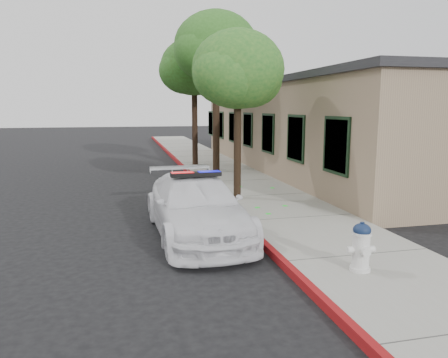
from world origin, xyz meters
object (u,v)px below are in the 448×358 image
fire_hydrant (361,247)px  street_tree_far (195,70)px  street_tree_mid (216,51)px  police_car (196,206)px  street_tree_near (238,73)px  clapboard_building (323,126)px

fire_hydrant → street_tree_far: street_tree_far is taller
fire_hydrant → street_tree_mid: street_tree_mid is taller
police_car → street_tree_near: bearing=57.7°
street_tree_near → street_tree_far: bearing=89.6°
clapboard_building → street_tree_mid: 6.35m
police_car → street_tree_far: (1.98, 11.71, 4.17)m
fire_hydrant → street_tree_near: bearing=101.2°
street_tree_near → street_tree_mid: size_ratio=0.74×
street_tree_far → clapboard_building: bearing=-20.6°
clapboard_building → fire_hydrant: 13.98m
police_car → street_tree_near: street_tree_near is taller
fire_hydrant → street_tree_near: 7.48m
police_car → street_tree_far: size_ratio=0.79×
clapboard_building → fire_hydrant: clapboard_building is taller
police_car → street_tree_near: size_ratio=0.95×
fire_hydrant → street_tree_near: size_ratio=0.17×
police_car → street_tree_mid: 10.77m
clapboard_building → police_car: 12.42m
police_car → fire_hydrant: bearing=-55.8°
clapboard_building → street_tree_far: (-5.93, 2.23, 2.76)m
street_tree_far → fire_hydrant: bearing=-88.3°
fire_hydrant → street_tree_near: street_tree_near is taller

